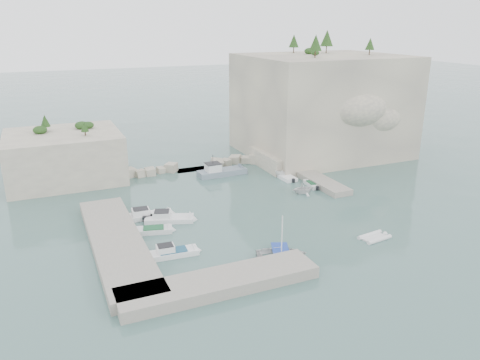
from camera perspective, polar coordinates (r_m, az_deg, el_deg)
name	(u,v)px	position (r m, az deg, el deg)	size (l,w,h in m)	color
ground	(260,218)	(56.19, 2.45, -4.70)	(400.00, 400.00, 0.00)	#466A64
cliff_east	(322,105)	(84.16, 9.91, 9.00)	(26.00, 22.00, 17.00)	beige
cliff_terrace	(284,158)	(76.51, 5.35, 2.65)	(8.00, 10.00, 2.50)	beige
outcrop_west	(65,156)	(73.77, -20.60, 2.72)	(16.00, 14.00, 7.00)	beige
quay_west	(117,243)	(50.57, -14.78, -7.45)	(5.00, 24.00, 1.10)	#9E9689
quay_south	(220,283)	(42.16, -2.48, -12.39)	(18.00, 4.00, 1.10)	#9E9689
ledge_east	(312,177)	(70.44, 8.80, 0.36)	(3.00, 16.00, 0.80)	#9E9689
breakwater	(194,165)	(74.85, -5.60, 1.84)	(28.00, 3.00, 1.40)	beige
motorboat_b	(170,221)	(56.06, -8.59, -4.97)	(6.23, 2.04, 1.40)	silver
motorboat_c	(154,232)	(53.45, -10.46, -6.30)	(4.49, 1.63, 0.70)	silver
motorboat_a	(148,218)	(57.41, -11.10, -4.53)	(6.35, 1.89, 1.40)	white
motorboat_d	(173,256)	(48.14, -8.14, -9.11)	(5.51, 1.64, 1.40)	white
rowboat	(281,257)	(47.50, 5.05, -9.39)	(3.60, 5.04, 1.04)	silver
inflatable_dinghy	(374,239)	(53.17, 16.05, -6.89)	(3.63, 1.76, 0.44)	silver
tender_east_a	(303,193)	(64.76, 7.67, -1.62)	(2.72, 3.15, 1.66)	silver
tender_east_b	(312,186)	(67.69, 8.75, -0.76)	(3.78, 1.29, 0.70)	silver
tender_east_c	(284,178)	(70.79, 5.40, 0.26)	(5.41, 1.75, 0.70)	white
tender_east_d	(287,176)	(71.47, 5.72, 0.43)	(1.48, 3.94, 1.52)	white
work_boat	(222,175)	(71.91, -2.19, 0.63)	(8.25, 2.44, 2.20)	slate
rowboat_mast	(282,234)	(46.33, 5.15, -6.53)	(0.10, 0.10, 4.20)	white
vegetation	(294,50)	(81.62, 6.58, 15.52)	(53.48, 13.88, 13.40)	#1E4219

